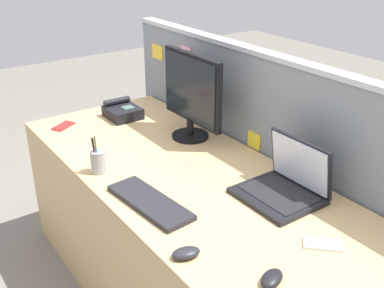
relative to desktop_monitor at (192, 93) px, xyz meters
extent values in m
cube|color=tan|center=(0.29, -0.25, -0.61)|extent=(1.98, 0.83, 0.75)
cube|color=gray|center=(0.29, 0.20, -0.38)|extent=(2.14, 0.06, 1.21)
cube|color=#B7BAC1|center=(0.29, 0.20, 0.24)|extent=(2.14, 0.07, 0.02)
cube|color=yellow|center=(0.30, 0.17, -0.20)|extent=(0.09, 0.01, 0.08)
cube|color=pink|center=(-0.29, 0.17, 0.11)|extent=(0.10, 0.01, 0.10)
cube|color=yellow|center=(-0.61, 0.17, 0.07)|extent=(0.12, 0.01, 0.09)
cylinder|color=black|center=(0.00, -0.01, -0.23)|extent=(0.19, 0.19, 0.02)
cylinder|color=black|center=(0.00, -0.01, -0.18)|extent=(0.04, 0.04, 0.09)
cube|color=black|center=(0.00, 0.00, 0.03)|extent=(0.45, 0.03, 0.36)
cube|color=black|center=(0.00, -0.01, 0.03)|extent=(0.42, 0.01, 0.33)
cube|color=black|center=(0.71, -0.07, -0.23)|extent=(0.32, 0.28, 0.02)
cube|color=black|center=(0.71, -0.06, -0.22)|extent=(0.28, 0.21, 0.00)
cube|color=black|center=(0.71, 0.05, -0.11)|extent=(0.32, 0.05, 0.22)
cube|color=silver|center=(0.71, 0.04, -0.11)|extent=(0.29, 0.04, 0.20)
cube|color=black|center=(-0.46, -0.17, -0.21)|extent=(0.20, 0.18, 0.06)
cube|color=#4C6B5B|center=(-0.43, -0.14, -0.18)|extent=(0.06, 0.06, 0.01)
cylinder|color=black|center=(-0.53, -0.17, -0.16)|extent=(0.04, 0.16, 0.04)
cube|color=#232328|center=(0.45, -0.52, -0.23)|extent=(0.43, 0.18, 0.02)
ellipsoid|color=black|center=(1.06, -0.44, -0.22)|extent=(0.09, 0.11, 0.03)
ellipsoid|color=#232328|center=(0.81, -0.59, -0.22)|extent=(0.08, 0.11, 0.03)
cylinder|color=#99999E|center=(0.08, -0.57, -0.19)|extent=(0.07, 0.07, 0.11)
cylinder|color=#238438|center=(0.09, -0.58, -0.12)|extent=(0.03, 0.02, 0.15)
cylinder|color=red|center=(0.07, -0.58, -0.13)|extent=(0.01, 0.02, 0.13)
cylinder|color=blue|center=(0.09, -0.58, -0.13)|extent=(0.03, 0.01, 0.13)
cylinder|color=black|center=(0.07, -0.58, -0.13)|extent=(0.02, 0.02, 0.13)
cube|color=silver|center=(1.03, -0.16, -0.24)|extent=(0.14, 0.14, 0.01)
cube|color=#B22323|center=(-0.52, -0.50, -0.24)|extent=(0.12, 0.15, 0.01)
camera|label=1|loc=(1.86, -1.31, 0.77)|focal=43.98mm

